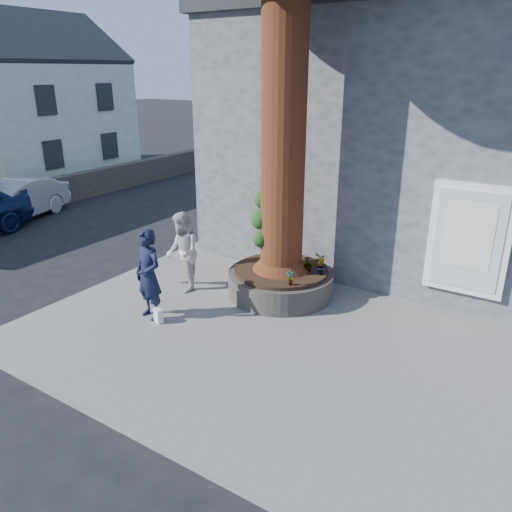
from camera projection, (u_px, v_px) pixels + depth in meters
The scene contains 15 objects.
ground at pixel (195, 325), 9.92m from camera, with size 120.00×120.00×0.00m, color black.
pavement at pixel (285, 322), 9.92m from camera, with size 9.00×8.00×0.12m, color slate.
yellow_line at pixel (125, 277), 12.26m from camera, with size 0.10×30.00×0.01m, color yellow.
stone_shop at pixel (437, 135), 13.19m from camera, with size 10.30×8.30×6.30m.
planter at pixel (281, 282), 10.94m from camera, with size 2.30×2.30×0.60m.
cottage_far at pixel (27, 92), 23.28m from camera, with size 7.30×7.40×8.75m.
man at pixel (149, 275), 9.70m from camera, with size 0.66×0.44×1.82m, color black.
woman at pixel (182, 252), 10.96m from camera, with size 0.87×0.67×1.78m, color beige.
shopping_bag at pixel (159, 315), 9.76m from camera, with size 0.20×0.12×0.28m, color white.
car_silver at pixel (12, 201), 16.56m from camera, with size 1.45×4.16×1.37m, color #B3B4BC.
a_board_sign at pixel (6, 205), 16.75m from camera, with size 0.55×0.36×1.00m, color #0E3410.
plant_a at pixel (290, 278), 9.94m from camera, with size 0.17×0.11×0.32m, color gray.
plant_b at pixel (320, 266), 10.48m from camera, with size 0.19×0.19×0.35m, color gray.
plant_c at pixel (308, 264), 10.65m from camera, with size 0.19×0.19×0.34m, color gray.
plant_d at pixel (320, 259), 10.94m from camera, with size 0.27×0.24×0.30m, color gray.
Camera 1 is at (5.81, -6.73, 4.77)m, focal length 35.00 mm.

